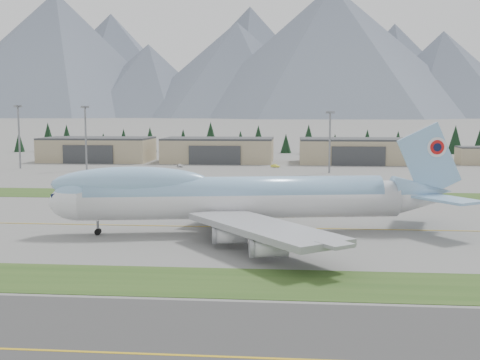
# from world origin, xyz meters

# --- Properties ---
(ground) EXTENTS (7000.00, 7000.00, 0.00)m
(ground) POSITION_xyz_m (0.00, 0.00, 0.00)
(ground) COLOR slate
(ground) RESTS_ON ground
(grass_strip_near) EXTENTS (400.00, 14.00, 0.08)m
(grass_strip_near) POSITION_xyz_m (0.00, -38.00, 0.00)
(grass_strip_near) COLOR #2C4C1B
(grass_strip_near) RESTS_ON ground
(grass_strip_far) EXTENTS (400.00, 18.00, 0.08)m
(grass_strip_far) POSITION_xyz_m (0.00, 45.00, 0.00)
(grass_strip_far) COLOR #2C4C1B
(grass_strip_far) RESTS_ON ground
(asphalt_taxiway) EXTENTS (400.00, 32.00, 0.04)m
(asphalt_taxiway) POSITION_xyz_m (0.00, -62.00, 0.00)
(asphalt_taxiway) COLOR #343434
(asphalt_taxiway) RESTS_ON ground
(taxiway_line_main) EXTENTS (400.00, 0.40, 0.02)m
(taxiway_line_main) POSITION_xyz_m (0.00, 0.00, 0.00)
(taxiway_line_main) COLOR gold
(taxiway_line_main) RESTS_ON ground
(taxiway_line_near) EXTENTS (400.00, 0.40, 0.02)m
(taxiway_line_near) POSITION_xyz_m (0.00, -62.00, 0.00)
(taxiway_line_near) COLOR gold
(taxiway_line_near) RESTS_ON ground
(boeing_747_freighter) EXTENTS (77.96, 66.09, 20.44)m
(boeing_747_freighter) POSITION_xyz_m (7.74, -5.05, 6.74)
(boeing_747_freighter) COLOR silver
(boeing_747_freighter) RESTS_ON ground
(hangar_left) EXTENTS (48.00, 26.60, 10.80)m
(hangar_left) POSITION_xyz_m (-70.00, 149.90, 5.39)
(hangar_left) COLOR tan
(hangar_left) RESTS_ON ground
(hangar_center) EXTENTS (48.00, 26.60, 10.80)m
(hangar_center) POSITION_xyz_m (-15.00, 149.90, 5.39)
(hangar_center) COLOR tan
(hangar_center) RESTS_ON ground
(hangar_right) EXTENTS (48.00, 26.60, 10.80)m
(hangar_right) POSITION_xyz_m (45.00, 149.90, 5.39)
(hangar_right) COLOR tan
(hangar_right) RESTS_ON ground
(control_shed) EXTENTS (14.00, 12.00, 7.60)m
(control_shed) POSITION_xyz_m (95.00, 148.00, 3.80)
(control_shed) COLOR tan
(control_shed) RESTS_ON ground
(floodlight_masts) EXTENTS (133.32, 10.07, 24.83)m
(floodlight_masts) POSITION_xyz_m (-54.67, 109.35, 16.24)
(floodlight_masts) COLOR gray
(floodlight_masts) RESTS_ON ground
(service_vehicle_a) EXTENTS (3.34, 4.14, 1.32)m
(service_vehicle_a) POSITION_xyz_m (-27.68, 124.65, 0.00)
(service_vehicle_a) COLOR silver
(service_vehicle_a) RESTS_ON ground
(service_vehicle_b) EXTENTS (3.90, 3.25, 1.26)m
(service_vehicle_b) POSITION_xyz_m (10.94, 126.54, 0.00)
(service_vehicle_b) COLOR yellow
(service_vehicle_b) RESTS_ON ground
(service_vehicle_c) EXTENTS (1.63, 3.60, 1.02)m
(service_vehicle_c) POSITION_xyz_m (67.08, 132.04, 0.00)
(service_vehicle_c) COLOR #A7A8AC
(service_vehicle_c) RESTS_ON ground
(conifer_belt) EXTENTS (276.28, 16.45, 16.76)m
(conifer_belt) POSITION_xyz_m (1.51, 212.40, 7.17)
(conifer_belt) COLOR black
(conifer_belt) RESTS_ON ground
(mountain_ridge_front) EXTENTS (4337.13, 1320.99, 510.04)m
(mountain_ridge_front) POSITION_xyz_m (50.64, 2205.40, 227.23)
(mountain_ridge_front) COLOR #464C5D
(mountain_ridge_front) RESTS_ON ground
(mountain_ridge_rear) EXTENTS (4450.33, 1069.29, 534.64)m
(mountain_ridge_rear) POSITION_xyz_m (127.48, 2900.00, 254.37)
(mountain_ridge_rear) COLOR #464C5D
(mountain_ridge_rear) RESTS_ON ground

